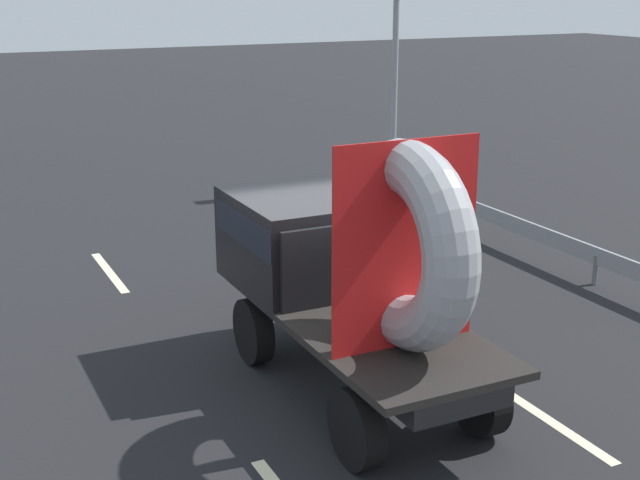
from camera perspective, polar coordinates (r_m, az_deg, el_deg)
The scene contains 7 objects.
ground_plane at distance 12.63m, azimuth 0.34°, elevation -8.13°, with size 120.00×120.00×0.00m, color black.
flatbed_truck at distance 11.47m, azimuth 1.42°, elevation -1.33°, with size 2.02×5.10×3.64m.
traffic_light at distance 22.73m, azimuth 5.04°, elevation 12.99°, with size 0.42×0.36×5.87m.
guardrail at distance 17.66m, azimuth 13.75°, elevation 0.58°, with size 0.10×14.86×0.71m.
lane_dash_left_far at distance 16.86m, azimuth -13.78°, elevation -2.08°, with size 2.53×0.16×0.01m, color beige.
lane_dash_right_near at distance 11.61m, azimuth 14.25°, elevation -11.04°, with size 2.75×0.16×0.01m, color beige.
lane_dash_right_far at distance 17.89m, azimuth -2.21°, elevation -0.49°, with size 2.86×0.16×0.01m, color beige.
Camera 1 is at (-5.10, -10.24, 5.34)m, focal length 48.28 mm.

